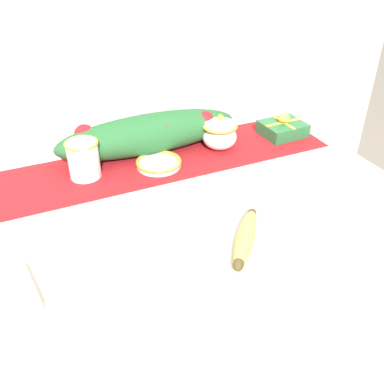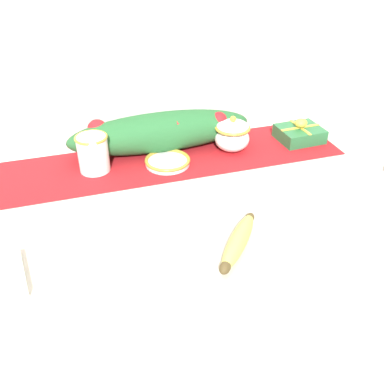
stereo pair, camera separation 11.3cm
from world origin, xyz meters
name	(u,v)px [view 1 (the left image)]	position (x,y,z in m)	size (l,w,h in m)	color
ground_plane	(187,384)	(0.00, 0.00, 0.00)	(12.00, 12.00, 0.00)	gray
countertop	(186,307)	(0.00, 0.00, 0.45)	(1.24, 0.74, 0.89)	beige
back_wall	(134,51)	(0.00, 0.39, 1.20)	(2.04, 0.04, 2.40)	silver
table_runner	(157,161)	(0.00, 0.23, 0.89)	(1.14, 0.27, 0.00)	#A8191E
cream_pitcher	(83,158)	(-0.23, 0.23, 0.96)	(0.10, 0.12, 0.12)	white
sugar_bowl	(220,133)	(0.22, 0.23, 0.95)	(0.12, 0.12, 0.12)	white
small_dish	(159,163)	(-0.01, 0.19, 0.90)	(0.14, 0.14, 0.02)	white
banana	(246,237)	(0.05, -0.24, 0.91)	(0.17, 0.19, 0.04)	#CCD156
spoon	(255,173)	(0.24, 0.03, 0.90)	(0.15, 0.03, 0.01)	silver
gift_box	(283,128)	(0.47, 0.23, 0.92)	(0.15, 0.13, 0.08)	#236638
poinsettia_garland	(149,133)	(0.00, 0.29, 0.96)	(0.61, 0.14, 0.13)	#235B2D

